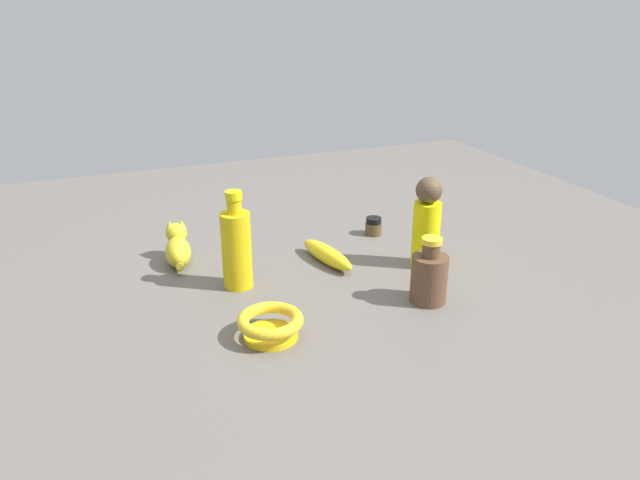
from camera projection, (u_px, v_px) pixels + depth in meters
ground at (320, 277)px, 1.29m from camera, size 2.00×2.00×0.00m
person_figure_adult at (427, 223)px, 1.31m from camera, size 0.08×0.08×0.20m
bowl at (270, 324)px, 1.05m from camera, size 0.12×0.12×0.05m
bottle_short at (429, 276)px, 1.17m from camera, size 0.07×0.07×0.14m
nail_polish_jar at (374, 226)px, 1.51m from camera, size 0.04×0.04×0.04m
cat_figurine at (178, 247)px, 1.34m from camera, size 0.14×0.07×0.09m
bottle_tall at (236, 247)px, 1.22m from camera, size 0.06×0.06×0.21m
banana at (327, 255)px, 1.35m from camera, size 0.19×0.08×0.04m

